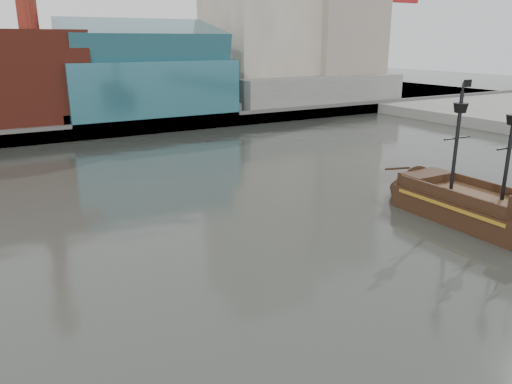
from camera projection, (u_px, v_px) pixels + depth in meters
ground at (367, 303)px, 30.47m from camera, size 400.00×400.00×0.00m
promenade_far at (69, 111)px, 106.02m from camera, size 220.00×60.00×2.00m
seawall at (104, 130)px, 81.61m from camera, size 220.00×1.00×2.60m
crane_a at (382, 25)px, 130.65m from camera, size 22.50×4.00×32.25m
crane_b at (381, 40)px, 144.58m from camera, size 19.10×4.00×26.25m
pirate_ship at (475, 210)px, 43.58m from camera, size 5.87×17.63×13.13m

